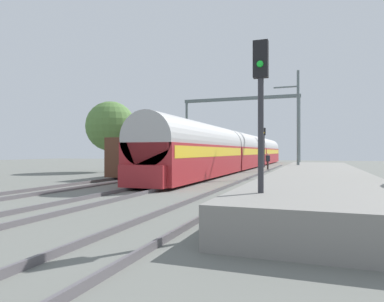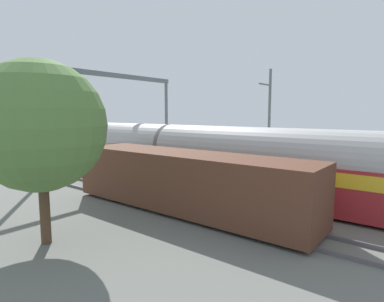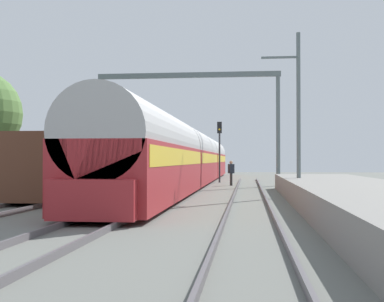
# 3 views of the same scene
# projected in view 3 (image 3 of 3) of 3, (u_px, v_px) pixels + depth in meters

# --- Properties ---
(ground) EXTENTS (120.00, 120.00, 0.00)m
(ground) POSITION_uv_depth(u_px,v_px,m) (122.00, 214.00, 17.13)
(ground) COLOR slate
(track_far_west) EXTENTS (1.52, 60.00, 0.16)m
(track_far_west) POSITION_uv_depth(u_px,v_px,m) (0.00, 210.00, 17.58)
(track_far_west) COLOR #595459
(track_far_west) RESTS_ON ground
(track_west) EXTENTS (1.52, 60.00, 0.16)m
(track_west) POSITION_uv_depth(u_px,v_px,m) (122.00, 211.00, 17.13)
(track_west) COLOR #595459
(track_west) RESTS_ON ground
(track_east) EXTENTS (1.52, 60.00, 0.16)m
(track_east) POSITION_uv_depth(u_px,v_px,m) (250.00, 213.00, 16.68)
(track_east) COLOR #595459
(track_east) RESTS_ON ground
(platform) EXTENTS (4.40, 28.00, 0.90)m
(platform) POSITION_uv_depth(u_px,v_px,m) (359.00, 198.00, 18.27)
(platform) COLOR gray
(platform) RESTS_ON ground
(passenger_train) EXTENTS (2.93, 49.20, 3.82)m
(passenger_train) POSITION_uv_depth(u_px,v_px,m) (191.00, 157.00, 38.25)
(passenger_train) COLOR maroon
(passenger_train) RESTS_ON ground
(freight_car) EXTENTS (2.80, 13.00, 2.70)m
(freight_car) POSITION_uv_depth(u_px,v_px,m) (79.00, 166.00, 25.83)
(freight_car) COLOR #563323
(freight_car) RESTS_ON ground
(person_crossing) EXTENTS (0.46, 0.44, 1.73)m
(person_crossing) POSITION_uv_depth(u_px,v_px,m) (231.00, 171.00, 36.04)
(person_crossing) COLOR #2E2E2E
(person_crossing) RESTS_ON ground
(railway_signal_far) EXTENTS (0.36, 0.30, 4.78)m
(railway_signal_far) POSITION_uv_depth(u_px,v_px,m) (219.00, 143.00, 40.99)
(railway_signal_far) COLOR #2D2D33
(railway_signal_far) RESTS_ON ground
(catenary_gantry) EXTENTS (12.80, 0.28, 7.86)m
(catenary_gantry) POSITION_uv_depth(u_px,v_px,m) (188.00, 104.00, 36.19)
(catenary_gantry) COLOR slate
(catenary_gantry) RESTS_ON ground
(catenary_pole_east_mid) EXTENTS (1.90, 0.20, 8.00)m
(catenary_pole_east_mid) POSITION_uv_depth(u_px,v_px,m) (298.00, 111.00, 25.34)
(catenary_pole_east_mid) COLOR slate
(catenary_pole_east_mid) RESTS_ON ground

